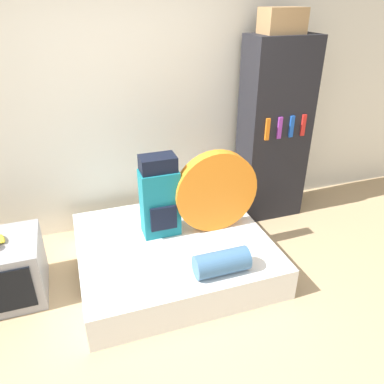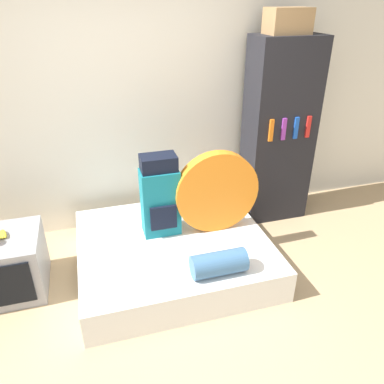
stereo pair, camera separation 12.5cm
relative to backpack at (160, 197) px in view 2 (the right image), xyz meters
name	(u,v)px [view 2 (the right image)]	position (x,y,z in m)	size (l,w,h in m)	color
ground_plane	(177,338)	(-0.10, -0.98, -0.65)	(16.00, 16.00, 0.00)	tan
wall_back	(130,103)	(-0.10, 0.78, 0.65)	(8.00, 0.05, 2.60)	silver
bed	(173,252)	(0.07, -0.15, -0.51)	(1.65, 1.46, 0.29)	white
backpack	(160,197)	(0.00, 0.00, 0.00)	(0.33, 0.24, 0.75)	#14707F
tent_bag	(217,192)	(0.49, -0.09, 0.02)	(0.76, 0.11, 0.76)	orange
sleeping_roll	(219,263)	(0.31, -0.70, -0.26)	(0.43, 0.19, 0.19)	#3D668E
television	(4,265)	(-1.34, -0.07, -0.40)	(0.62, 0.59, 0.51)	#939399
banana_bunch	(2,234)	(-1.31, -0.03, -0.12)	(0.11, 0.14, 0.04)	yellow
bookshelf	(278,133)	(1.36, 0.47, 0.30)	(0.67, 0.42, 1.90)	black
cardboard_box	(288,21)	(1.32, 0.46, 1.36)	(0.38, 0.26, 0.22)	#99754C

